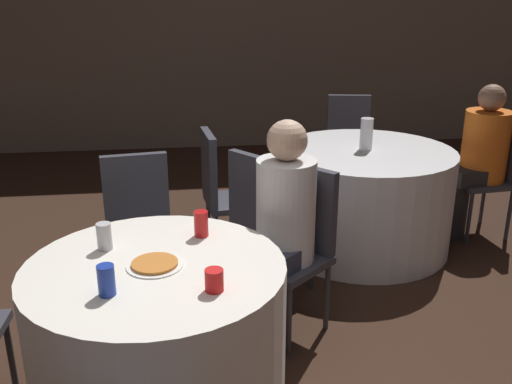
# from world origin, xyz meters

# --- Properties ---
(wall_back) EXTENTS (16.00, 0.06, 2.80)m
(wall_back) POSITION_xyz_m (0.00, 4.75, 1.40)
(wall_back) COLOR #7A6B5B
(wall_back) RESTS_ON ground_plane
(table_near) EXTENTS (1.11, 1.11, 0.74)m
(table_near) POSITION_xyz_m (-0.18, 0.12, 0.37)
(table_near) COLOR white
(table_near) RESTS_ON ground_plane
(table_far) EXTENTS (1.28, 1.28, 0.74)m
(table_far) POSITION_xyz_m (1.25, 1.76, 0.37)
(table_far) COLOR white
(table_far) RESTS_ON ground_plane
(chair_near_north) EXTENTS (0.45, 0.46, 0.93)m
(chair_near_north) POSITION_xyz_m (-0.32, 1.08, 0.55)
(chair_near_north) COLOR #383842
(chair_near_north) RESTS_ON ground_plane
(chair_near_northeast) EXTENTS (0.56, 0.56, 0.93)m
(chair_near_northeast) POSITION_xyz_m (0.55, 0.76, 0.55)
(chair_near_northeast) COLOR #383842
(chair_near_northeast) RESTS_ON ground_plane
(chair_far_southwest) EXTENTS (0.56, 0.56, 0.93)m
(chair_far_southwest) POSITION_xyz_m (0.42, 1.11, 0.55)
(chair_far_southwest) COLOR #383842
(chair_far_southwest) RESTS_ON ground_plane
(chair_far_north) EXTENTS (0.46, 0.46, 0.93)m
(chair_far_north) POSITION_xyz_m (1.43, 2.80, 0.55)
(chair_far_north) COLOR #383842
(chair_far_north) RESTS_ON ground_plane
(chair_far_east) EXTENTS (0.44, 0.44, 0.93)m
(chair_far_east) POSITION_xyz_m (2.30, 1.86, 0.55)
(chair_far_east) COLOR #383842
(chair_far_east) RESTS_ON ground_plane
(chair_far_west) EXTENTS (0.45, 0.44, 0.93)m
(chair_far_west) POSITION_xyz_m (0.20, 1.64, 0.55)
(chair_far_west) COLOR #383842
(chair_far_west) RESTS_ON ground_plane
(person_orange_shirt) EXTENTS (0.51, 0.36, 1.18)m
(person_orange_shirt) POSITION_xyz_m (2.14, 1.84, 0.60)
(person_orange_shirt) COLOR #282828
(person_orange_shirt) RESTS_ON ground_plane
(person_white_shirt) EXTENTS (0.46, 0.45, 1.22)m
(person_white_shirt) POSITION_xyz_m (0.43, 0.65, 0.61)
(person_white_shirt) COLOR #33384C
(person_white_shirt) RESTS_ON ground_plane
(pizza_plate_near) EXTENTS (0.24, 0.24, 0.02)m
(pizza_plate_near) POSITION_xyz_m (-0.18, 0.11, 0.75)
(pizza_plate_near) COLOR white
(pizza_plate_near) RESTS_ON table_near
(soda_can_silver) EXTENTS (0.07, 0.07, 0.12)m
(soda_can_silver) POSITION_xyz_m (-0.40, 0.31, 0.80)
(soda_can_silver) COLOR silver
(soda_can_silver) RESTS_ON table_near
(soda_can_red) EXTENTS (0.07, 0.07, 0.12)m
(soda_can_red) POSITION_xyz_m (0.03, 0.40, 0.80)
(soda_can_red) COLOR red
(soda_can_red) RESTS_ON table_near
(soda_can_blue) EXTENTS (0.07, 0.07, 0.12)m
(soda_can_blue) POSITION_xyz_m (-0.34, -0.10, 0.80)
(soda_can_blue) COLOR #1E38A5
(soda_can_blue) RESTS_ON table_near
(cup_near) EXTENTS (0.07, 0.07, 0.09)m
(cup_near) POSITION_xyz_m (0.06, -0.12, 0.79)
(cup_near) COLOR red
(cup_near) RESTS_ON table_near
(bottle_far) EXTENTS (0.09, 0.09, 0.23)m
(bottle_far) POSITION_xyz_m (1.25, 1.77, 0.86)
(bottle_far) COLOR white
(bottle_far) RESTS_ON table_far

